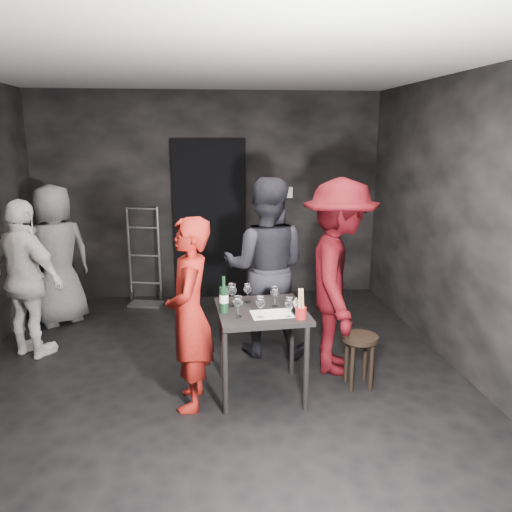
{
  "coord_description": "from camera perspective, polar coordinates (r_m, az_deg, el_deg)",
  "views": [
    {
      "loc": [
        -0.08,
        -4.1,
        2.16
      ],
      "look_at": [
        0.38,
        0.25,
        1.08
      ],
      "focal_mm": 35.0,
      "sensor_mm": 36.0,
      "label": 1
    }
  ],
  "objects": [
    {
      "name": "server_red",
      "position": [
        3.97,
        -7.62,
        -6.29
      ],
      "size": [
        0.41,
        0.6,
        1.6
      ],
      "primitive_type": "imported",
      "rotation": [
        0.0,
        0.0,
        -1.62
      ],
      "color": "#A21A12",
      "rests_on": "floor"
    },
    {
      "name": "wall_front",
      "position": [
        1.79,
        -2.95,
        -12.93
      ],
      "size": [
        4.5,
        0.04,
        2.7
      ],
      "primitive_type": "cube",
      "color": "black",
      "rests_on": "ground"
    },
    {
      "name": "wallbox_lower",
      "position": [
        6.69,
        3.74,
        7.27
      ],
      "size": [
        0.1,
        0.06,
        0.14
      ],
      "primitive_type": "cube",
      "color": "#B7B7B2",
      "rests_on": "wall_back"
    },
    {
      "name": "tasting_mat",
      "position": [
        4.02,
        1.82,
        -6.65
      ],
      "size": [
        0.34,
        0.24,
        0.0
      ],
      "primitive_type": "cube",
      "rotation": [
        0.0,
        0.0,
        0.08
      ],
      "color": "white",
      "rests_on": "tasting_table"
    },
    {
      "name": "reserved_card",
      "position": [
        4.09,
        4.24,
        -5.66
      ],
      "size": [
        0.12,
        0.14,
        0.1
      ],
      "primitive_type": null,
      "rotation": [
        0.0,
        0.0,
        -0.37
      ],
      "color": "white",
      "rests_on": "tasting_table"
    },
    {
      "name": "floor",
      "position": [
        4.63,
        -4.51,
        -13.99
      ],
      "size": [
        4.5,
        5.0,
        0.02
      ],
      "primitive_type": "cube",
      "color": "black",
      "rests_on": "ground"
    },
    {
      "name": "wine_glass_c",
      "position": [
        4.27,
        -0.99,
        -4.15
      ],
      "size": [
        0.08,
        0.08,
        0.18
      ],
      "primitive_type": null,
      "rotation": [
        0.0,
        0.0,
        -0.25
      ],
      "color": "white",
      "rests_on": "tasting_table"
    },
    {
      "name": "ceiling",
      "position": [
        4.14,
        -5.26,
        21.28
      ],
      "size": [
        4.5,
        5.0,
        0.02
      ],
      "primitive_type": "cube",
      "color": "silver",
      "rests_on": "ground"
    },
    {
      "name": "man_maroon",
      "position": [
        4.53,
        9.5,
        -0.34
      ],
      "size": [
        0.91,
        1.48,
        2.13
      ],
      "primitive_type": "imported",
      "rotation": [
        0.0,
        0.0,
        1.36
      ],
      "color": "#45070C",
      "rests_on": "floor"
    },
    {
      "name": "bystander_cream",
      "position": [
        5.31,
        -24.77,
        -2.11
      ],
      "size": [
        1.05,
        0.9,
        1.63
      ],
      "primitive_type": "imported",
      "rotation": [
        0.0,
        0.0,
        2.58
      ],
      "color": "white",
      "rests_on": "floor"
    },
    {
      "name": "bystander_grey",
      "position": [
        6.11,
        -21.91,
        0.66
      ],
      "size": [
        0.96,
        0.89,
        1.75
      ],
      "primitive_type": "imported",
      "rotation": [
        0.0,
        0.0,
        3.79
      ],
      "color": "slate",
      "rests_on": "floor"
    },
    {
      "name": "woman_black",
      "position": [
        4.85,
        1.12,
        0.44
      ],
      "size": [
        1.11,
        0.77,
        2.07
      ],
      "primitive_type": "imported",
      "rotation": [
        0.0,
        0.0,
        2.9
      ],
      "color": "#222129",
      "rests_on": "floor"
    },
    {
      "name": "tasting_table",
      "position": [
        4.17,
        0.62,
        -7.37
      ],
      "size": [
        0.72,
        0.72,
        0.75
      ],
      "rotation": [
        0.0,
        0.0,
        0.07
      ],
      "color": "black",
      "rests_on": "floor"
    },
    {
      "name": "hand_truck",
      "position": [
        6.65,
        -12.49,
        -3.42
      ],
      "size": [
        0.42,
        0.35,
        1.26
      ],
      "rotation": [
        0.0,
        0.0,
        -0.22
      ],
      "color": "#B2B2B7",
      "rests_on": "floor"
    },
    {
      "name": "wall_back",
      "position": [
        6.65,
        -5.36,
        6.76
      ],
      "size": [
        4.5,
        0.04,
        2.7
      ],
      "primitive_type": "cube",
      "color": "black",
      "rests_on": "ground"
    },
    {
      "name": "wine_bottle",
      "position": [
        4.04,
        -3.69,
        -4.88
      ],
      "size": [
        0.07,
        0.07,
        0.3
      ],
      "rotation": [
        0.0,
        0.0,
        0.2
      ],
      "color": "black",
      "rests_on": "tasting_table"
    },
    {
      "name": "wine_glass_a",
      "position": [
        3.94,
        -2.08,
        -5.66
      ],
      "size": [
        0.09,
        0.09,
        0.19
      ],
      "primitive_type": null,
      "rotation": [
        0.0,
        0.0,
        -0.29
      ],
      "color": "white",
      "rests_on": "tasting_table"
    },
    {
      "name": "wine_glass_d",
      "position": [
        3.92,
        0.52,
        -5.72
      ],
      "size": [
        0.1,
        0.1,
        0.2
      ],
      "primitive_type": null,
      "rotation": [
        0.0,
        0.0,
        0.39
      ],
      "color": "white",
      "rests_on": "tasting_table"
    },
    {
      "name": "stool",
      "position": [
        4.47,
        11.74,
        -10.17
      ],
      "size": [
        0.31,
        0.31,
        0.47
      ],
      "rotation": [
        0.0,
        0.0,
        -0.3
      ],
      "color": "black",
      "rests_on": "floor"
    },
    {
      "name": "wine_glass_e",
      "position": [
        3.95,
        3.8,
        -5.74
      ],
      "size": [
        0.07,
        0.07,
        0.18
      ],
      "primitive_type": null,
      "rotation": [
        0.0,
        0.0,
        -0.04
      ],
      "color": "white",
      "rests_on": "tasting_table"
    },
    {
      "name": "breadstick_cup",
      "position": [
        3.91,
        5.17,
        -5.52
      ],
      "size": [
        0.08,
        0.08,
        0.26
      ],
      "rotation": [
        0.0,
        0.0,
        0.14
      ],
      "color": "#A31618",
      "rests_on": "tasting_table"
    },
    {
      "name": "wine_glass_f",
      "position": [
        4.17,
        2.2,
        -4.56
      ],
      "size": [
        0.09,
        0.09,
        0.19
      ],
      "primitive_type": null,
      "rotation": [
        0.0,
        0.0,
        -0.41
      ],
      "color": "white",
      "rests_on": "tasting_table"
    },
    {
      "name": "wallbox_upper",
      "position": [
        6.65,
        2.03,
        7.68
      ],
      "size": [
        0.12,
        0.06,
        0.12
      ],
      "primitive_type": "cube",
      "color": "#B7B7B2",
      "rests_on": "wall_back"
    },
    {
      "name": "doorway",
      "position": [
        6.63,
        -5.3,
        4.13
      ],
      "size": [
        0.95,
        0.1,
        2.1
      ],
      "primitive_type": "cube",
      "color": "black",
      "rests_on": "ground"
    },
    {
      "name": "wine_glass_b",
      "position": [
        4.19,
        -2.75,
        -4.31
      ],
      "size": [
        0.1,
        0.1,
        0.21
      ],
      "primitive_type": null,
      "rotation": [
        0.0,
        0.0,
        -0.3
      ],
      "color": "white",
      "rests_on": "tasting_table"
    },
    {
      "name": "wall_right",
      "position": [
        4.78,
        23.22,
        2.96
      ],
      "size": [
        0.04,
        5.0,
        2.7
      ],
      "primitive_type": "cube",
      "color": "black",
      "rests_on": "ground"
    }
  ]
}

